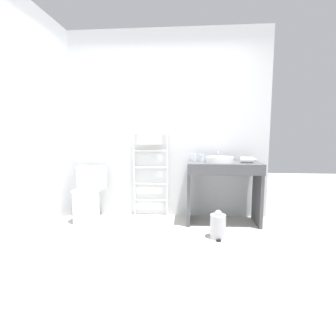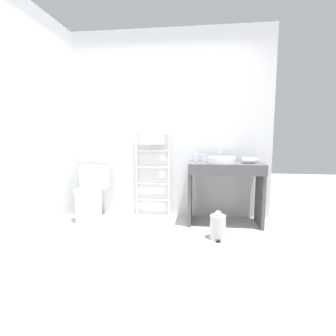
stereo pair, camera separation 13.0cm
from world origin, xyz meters
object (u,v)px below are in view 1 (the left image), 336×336
Objects in this scene: hair_dryer at (247,160)px; toilet at (88,198)px; towel_radiator at (150,156)px; cup_near_wall at (194,157)px; sink_basin at (219,159)px; cup_near_edge at (201,158)px; trash_bin at (218,226)px.

toilet is at bearing -179.52° from hair_dryer.
towel_radiator reaches higher than cup_near_wall.
cup_near_edge reaches higher than sink_basin.
cup_near_wall is at bearing 8.57° from toilet.
toilet is at bearing -173.31° from cup_near_edge.
towel_radiator is at bearing 138.85° from trash_bin.
cup_near_wall is at bearing 154.49° from sink_basin.
cup_near_wall reaches higher than toilet.
cup_near_edge is at bearing -18.75° from cup_near_wall.
trash_bin is (0.28, -0.70, -0.74)m from cup_near_wall.
sink_basin is 3.92× the size of cup_near_edge.
cup_near_wall reaches higher than sink_basin.
hair_dryer is (2.16, 0.02, 0.55)m from toilet.
towel_radiator reaches higher than cup_near_edge.
toilet is 3.49× the size of hair_dryer.
toilet is 7.39× the size of cup_near_wall.
hair_dryer is at bearing 50.64° from trash_bin.
toilet is 1.05m from towel_radiator.
cup_near_edge is 0.61m from hair_dryer.
cup_near_edge is at bearing 104.68° from trash_bin.
towel_radiator is 1.00m from sink_basin.
cup_near_wall is (-0.34, 0.16, 0.01)m from sink_basin.
sink_basin is 3.58× the size of cup_near_wall.
cup_near_wall is 0.47× the size of hair_dryer.
trash_bin is at bearing -68.16° from cup_near_wall.
cup_near_edge is (0.11, -0.04, -0.00)m from cup_near_wall.
sink_basin is 1.09× the size of trash_bin.
trash_bin is (-0.06, -0.54, -0.72)m from sink_basin.
toilet is at bearing -159.71° from towel_radiator.
towel_radiator is at bearing 167.54° from hair_dryer.
cup_near_wall reaches higher than cup_near_edge.
towel_radiator is 12.31× the size of cup_near_wall.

